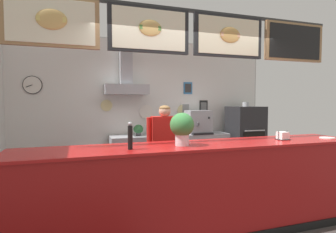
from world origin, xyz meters
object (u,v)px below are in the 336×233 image
potted_thyme (168,129)px  pepper_grinder (130,136)px  potted_oregano (138,130)px  shop_worker (165,149)px  pizza_oven (245,140)px  napkin_holder (283,136)px  basil_vase (182,127)px  espresso_machine (198,122)px  condiment_plate (327,138)px  potted_sage (154,129)px

potted_thyme → pepper_grinder: pepper_grinder is taller
potted_oregano → pepper_grinder: bearing=-103.9°
potted_thyme → shop_worker: bearing=-110.6°
pizza_oven → potted_thyme: (-1.77, 0.16, 0.29)m
shop_worker → napkin_holder: bearing=138.5°
basil_vase → shop_worker: bearing=80.9°
espresso_machine → condiment_plate: 2.58m
pizza_oven → potted_oregano: 2.42m
potted_thyme → condiment_plate: size_ratio=1.08×
shop_worker → potted_thyme: shop_worker is taller
pizza_oven → pepper_grinder: (-3.00, -2.31, 0.49)m
pizza_oven → potted_oregano: bearing=177.0°
potted_sage → condiment_plate: bearing=-54.0°
potted_oregano → condiment_plate: bearing=-48.6°
pepper_grinder → shop_worker: bearing=59.6°
espresso_machine → condiment_plate: espresso_machine is taller
pizza_oven → shop_worker: pizza_oven is taller
basil_vase → pepper_grinder: bearing=-173.5°
napkin_holder → condiment_plate: napkin_holder is taller
pizza_oven → potted_sage: pizza_oven is taller
potted_sage → condiment_plate: (1.81, -2.48, 0.06)m
napkin_holder → potted_sage: bearing=115.0°
potted_thyme → potted_sage: 0.28m
pizza_oven → napkin_holder: size_ratio=10.67×
espresso_machine → shop_worker: bearing=-136.3°
condiment_plate → potted_thyme: bearing=121.7°
potted_thyme → condiment_plate: (1.52, -2.46, 0.06)m
shop_worker → pizza_oven: bearing=-152.0°
potted_sage → pepper_grinder: 2.67m
potted_thyme → potted_oregano: 0.62m
potted_thyme → condiment_plate: potted_thyme is taller
potted_thyme → pepper_grinder: size_ratio=0.73×
pizza_oven → napkin_holder: bearing=-112.8°
potted_sage → condiment_plate: size_ratio=1.13×
basil_vase → espresso_machine: bearing=61.4°
espresso_machine → napkin_holder: bearing=-86.4°
pizza_oven → condiment_plate: 2.34m
espresso_machine → napkin_holder: (0.15, -2.36, -0.02)m
potted_thyme → napkin_holder: 2.53m
potted_thyme → potted_oregano: bearing=-177.1°
potted_sage → napkin_holder: bearing=-65.0°
basil_vase → condiment_plate: size_ratio=1.93×
condiment_plate → pepper_grinder: bearing=-179.8°
espresso_machine → condiment_plate: bearing=-71.1°
potted_thyme → potted_sage: size_ratio=0.96×
pizza_oven → shop_worker: 2.35m
condiment_plate → potted_oregano: bearing=131.4°
espresso_machine → potted_oregano: espresso_machine is taller
basil_vase → potted_oregano: bearing=90.3°
pizza_oven → potted_oregano: pizza_oven is taller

